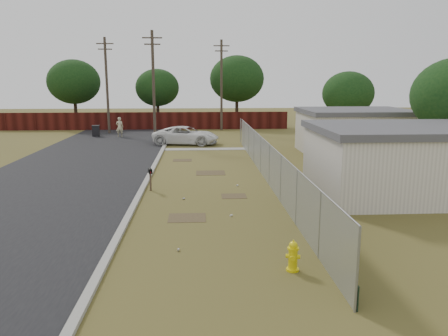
{
  "coord_description": "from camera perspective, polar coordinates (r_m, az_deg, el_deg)",
  "views": [
    {
      "loc": [
        -0.32,
        -20.69,
        5.07
      ],
      "look_at": [
        0.81,
        -1.08,
        1.1
      ],
      "focal_mm": 35.0,
      "sensor_mm": 36.0,
      "label": 1
    }
  ],
  "objects": [
    {
      "name": "scattered_litter",
      "position": [
        17.52,
        -1.82,
        -5.27
      ],
      "size": [
        2.65,
        8.22,
        0.07
      ],
      "color": "silver",
      "rests_on": "ground"
    },
    {
      "name": "houses",
      "position": [
        26.08,
        19.35,
        3.05
      ],
      "size": [
        9.3,
        17.24,
        3.1
      ],
      "color": "silver",
      "rests_on": "ground"
    },
    {
      "name": "chainlink_fence",
      "position": [
        22.4,
        5.59,
        0.37
      ],
      "size": [
        0.1,
        27.06,
        2.02
      ],
      "color": "gray",
      "rests_on": "ground"
    },
    {
      "name": "pedestrian",
      "position": [
        40.65,
        -13.47,
        5.22
      ],
      "size": [
        0.68,
        0.46,
        1.8
      ],
      "primitive_type": "imported",
      "rotation": [
        0.0,
        0.0,
        3.1
      ],
      "color": "#C1B78D",
      "rests_on": "ground"
    },
    {
      "name": "pickup_truck",
      "position": [
        35.12,
        -4.98,
        4.27
      ],
      "size": [
        5.59,
        3.42,
        1.45
      ],
      "primitive_type": "imported",
      "rotation": [
        0.0,
        0.0,
        1.36
      ],
      "color": "white",
      "rests_on": "ground"
    },
    {
      "name": "trash_bin",
      "position": [
        41.61,
        -16.39,
        4.68
      ],
      "size": [
        0.72,
        0.73,
        1.02
      ],
      "color": "black",
      "rests_on": "ground"
    },
    {
      "name": "street",
      "position": [
        29.89,
        -15.69,
        1.26
      ],
      "size": [
        15.1,
        60.0,
        0.12
      ],
      "color": "black",
      "rests_on": "ground"
    },
    {
      "name": "horizon_trees",
      "position": [
        44.27,
        -1.83,
        10.85
      ],
      "size": [
        33.32,
        31.94,
        7.78
      ],
      "color": "#2F2215",
      "rests_on": "ground"
    },
    {
      "name": "privacy_fence",
      "position": [
        46.23,
        -10.4,
        6.06
      ],
      "size": [
        30.0,
        0.12,
        1.8
      ],
      "primitive_type": "cube",
      "color": "#46130F",
      "rests_on": "ground"
    },
    {
      "name": "ground",
      "position": [
        21.31,
        -2.35,
        -2.35
      ],
      "size": [
        120.0,
        120.0,
        0.0
      ],
      "primitive_type": "plane",
      "color": "brown",
      "rests_on": "ground"
    },
    {
      "name": "utility_poles",
      "position": [
        41.5,
        -8.07,
        10.79
      ],
      "size": [
        12.6,
        8.24,
        9.0
      ],
      "color": "#493E31",
      "rests_on": "ground"
    },
    {
      "name": "fire_hydrant",
      "position": [
        12.12,
        9.0,
        -11.34
      ],
      "size": [
        0.43,
        0.43,
        0.87
      ],
      "color": "yellow",
      "rests_on": "ground"
    },
    {
      "name": "mailbox",
      "position": [
        20.49,
        -9.62,
        -0.61
      ],
      "size": [
        0.25,
        0.47,
        1.08
      ],
      "color": "#4F3D2D",
      "rests_on": "ground"
    }
  ]
}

